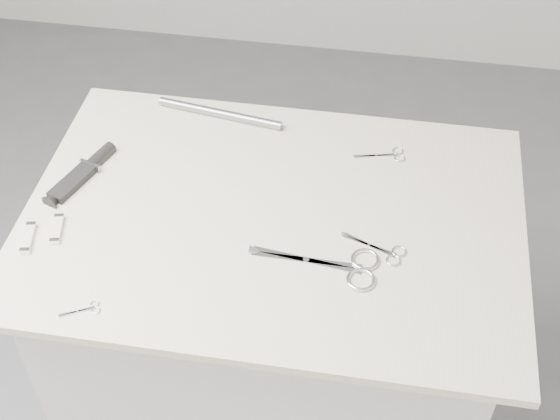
% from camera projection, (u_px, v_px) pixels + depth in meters
% --- Properties ---
extents(plinth, '(0.90, 0.60, 0.90)m').
position_uv_depth(plinth, '(274.00, 350.00, 1.89)').
color(plinth, silver).
rests_on(plinth, ground).
extents(display_board, '(1.00, 0.70, 0.02)m').
position_uv_depth(display_board, '(273.00, 219.00, 1.57)').
color(display_board, beige).
rests_on(display_board, plinth).
extents(large_shears, '(0.24, 0.11, 0.01)m').
position_uv_depth(large_shears, '(342.00, 266.00, 1.46)').
color(large_shears, silver).
rests_on(large_shears, display_board).
extents(embroidery_scissors_a, '(0.13, 0.08, 0.00)m').
position_uv_depth(embroidery_scissors_a, '(385.00, 251.00, 1.49)').
color(embroidery_scissors_a, silver).
rests_on(embroidery_scissors_a, display_board).
extents(embroidery_scissors_b, '(0.11, 0.05, 0.00)m').
position_uv_depth(embroidery_scissors_b, '(388.00, 155.00, 1.69)').
color(embroidery_scissors_b, silver).
rests_on(embroidery_scissors_b, display_board).
extents(tiny_scissors, '(0.07, 0.05, 0.00)m').
position_uv_depth(tiny_scissors, '(86.00, 310.00, 1.39)').
color(tiny_scissors, silver).
rests_on(tiny_scissors, display_board).
extents(sheathed_knife, '(0.09, 0.19, 0.02)m').
position_uv_depth(sheathed_knife, '(86.00, 171.00, 1.64)').
color(sheathed_knife, black).
rests_on(sheathed_knife, display_board).
extents(pocket_knife_a, '(0.03, 0.08, 0.01)m').
position_uv_depth(pocket_knife_a, '(28.00, 238.00, 1.51)').
color(pocket_knife_a, beige).
rests_on(pocket_knife_a, display_board).
extents(pocket_knife_b, '(0.03, 0.08, 0.01)m').
position_uv_depth(pocket_knife_b, '(57.00, 229.00, 1.53)').
color(pocket_knife_b, beige).
rests_on(pocket_knife_b, display_board).
extents(metal_rail, '(0.30, 0.07, 0.02)m').
position_uv_depth(metal_rail, '(220.00, 113.00, 1.78)').
color(metal_rail, gray).
rests_on(metal_rail, display_board).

